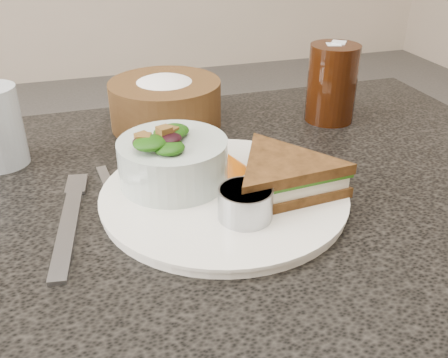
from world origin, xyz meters
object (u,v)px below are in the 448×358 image
object	(u,v)px
salad_bowl	(173,154)
cola_glass	(332,80)
dressing_ramekin	(245,204)
dinner_plate	(224,196)
bread_basket	(165,96)
sandwich	(283,176)

from	to	relation	value
salad_bowl	cola_glass	xyz separation A→B (m)	(0.30, 0.16, 0.02)
dressing_ramekin	cola_glass	size ratio (longest dim) A/B	0.44
cola_glass	dinner_plate	bearing A→B (deg)	-141.11
salad_bowl	dressing_ramekin	bearing A→B (deg)	-60.61
cola_glass	dressing_ramekin	bearing A→B (deg)	-132.65
dinner_plate	bread_basket	bearing A→B (deg)	94.65
salad_bowl	cola_glass	world-z (taller)	cola_glass
sandwich	cola_glass	size ratio (longest dim) A/B	1.22
dressing_ramekin	cola_glass	bearing A→B (deg)	47.35
sandwich	dressing_ramekin	bearing A→B (deg)	-152.40
dinner_plate	sandwich	xyz separation A→B (m)	(0.07, -0.02, 0.03)
bread_basket	salad_bowl	bearing A→B (deg)	-98.70
cola_glass	salad_bowl	bearing A→B (deg)	-152.25
dinner_plate	dressing_ramekin	bearing A→B (deg)	-85.17
dinner_plate	salad_bowl	xyz separation A→B (m)	(-0.05, 0.04, 0.05)
sandwich	dressing_ramekin	distance (m)	0.07
bread_basket	cola_glass	xyz separation A→B (m)	(0.27, -0.06, 0.02)
salad_bowl	bread_basket	xyz separation A→B (m)	(0.03, 0.21, -0.00)
sandwich	bread_basket	world-z (taller)	bread_basket
salad_bowl	bread_basket	size ratio (longest dim) A/B	0.76
bread_basket	dressing_ramekin	bearing A→B (deg)	-85.31
sandwich	bread_basket	distance (m)	0.29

